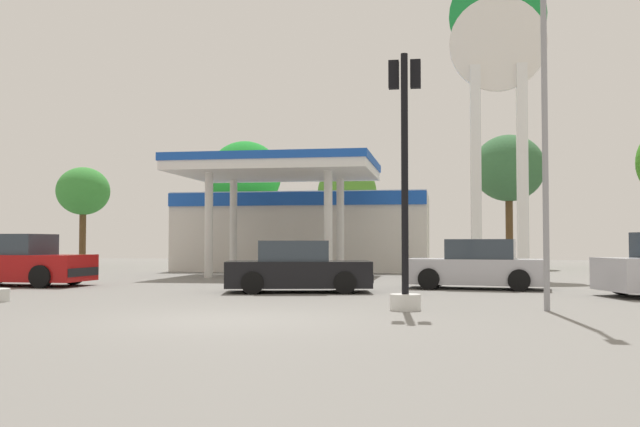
{
  "coord_description": "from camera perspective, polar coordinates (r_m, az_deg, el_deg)",
  "views": [
    {
      "loc": [
        3.58,
        -12.29,
        1.35
      ],
      "look_at": [
        -0.82,
        14.29,
        2.42
      ],
      "focal_mm": 40.68,
      "sensor_mm": 36.0,
      "label": 1
    }
  ],
  "objects": [
    {
      "name": "traffic_signal_0",
      "position": [
        14.62,
        6.7,
        0.77
      ],
      "size": [
        0.65,
        0.67,
        5.15
      ],
      "color": "silver",
      "rests_on": "ground"
    },
    {
      "name": "gas_station",
      "position": [
        35.14,
        -1.15,
        -1.11
      ],
      "size": [
        11.78,
        13.42,
        4.68
      ],
      "color": "beige",
      "rests_on": "ground"
    },
    {
      "name": "tree_2",
      "position": [
        38.64,
        2.14,
        1.7
      ],
      "size": [
        3.14,
        3.14,
        5.56
      ],
      "color": "brown",
      "rests_on": "ground"
    },
    {
      "name": "corner_streetlamp",
      "position": [
        15.02,
        17.37,
        7.85
      ],
      "size": [
        0.24,
        1.48,
        6.55
      ],
      "color": "gray",
      "rests_on": "ground"
    },
    {
      "name": "car_1",
      "position": [
        24.46,
        -22.73,
        -3.56
      ],
      "size": [
        4.55,
        2.19,
        1.61
      ],
      "color": "black",
      "rests_on": "ground"
    },
    {
      "name": "tree_0",
      "position": [
        43.21,
        -18.13,
        1.63
      ],
      "size": [
        2.98,
        2.98,
        5.61
      ],
      "color": "brown",
      "rests_on": "ground"
    },
    {
      "name": "station_pole_sign",
      "position": [
        29.84,
        13.84,
        10.11
      ],
      "size": [
        3.79,
        0.56,
        12.22
      ],
      "color": "white",
      "rests_on": "ground"
    },
    {
      "name": "car_0",
      "position": [
        19.68,
        -1.76,
        -4.37
      ],
      "size": [
        4.13,
        2.36,
        1.39
      ],
      "color": "black",
      "rests_on": "ground"
    },
    {
      "name": "tree_3",
      "position": [
        39.07,
        14.62,
        3.42
      ],
      "size": [
        3.72,
        3.72,
        6.95
      ],
      "color": "brown",
      "rests_on": "ground"
    },
    {
      "name": "car_3",
      "position": [
        21.58,
        12.22,
        -4.08
      ],
      "size": [
        4.21,
        2.26,
        1.44
      ],
      "color": "black",
      "rests_on": "ground"
    },
    {
      "name": "ground_plane",
      "position": [
        12.87,
        -6.87,
        -8.29
      ],
      "size": [
        90.0,
        90.0,
        0.0
      ],
      "primitive_type": "plane",
      "color": "slate",
      "rests_on": "ground"
    },
    {
      "name": "tree_1",
      "position": [
        39.98,
        -5.92,
        2.97
      ],
      "size": [
        3.99,
        3.99,
        6.89
      ],
      "color": "brown",
      "rests_on": "ground"
    }
  ]
}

